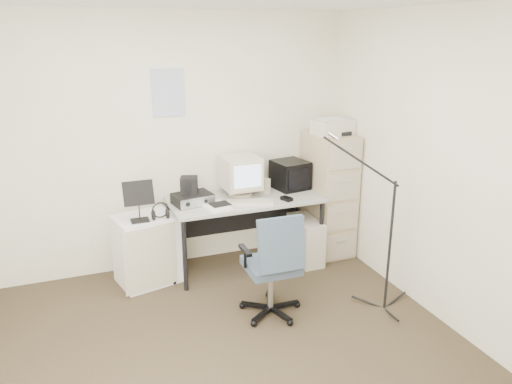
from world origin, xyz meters
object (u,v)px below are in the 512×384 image
object	(u,v)px
filing_cabinet	(328,194)
side_cart	(147,249)
desk	(246,232)
office_chair	(271,263)

from	to	relation	value
filing_cabinet	side_cart	xyz separation A→B (m)	(-1.95, -0.02, -0.32)
desk	office_chair	distance (m)	0.96
desk	side_cart	xyz separation A→B (m)	(-1.00, 0.01, -0.03)
filing_cabinet	office_chair	world-z (taller)	filing_cabinet
office_chair	side_cart	distance (m)	1.31
desk	side_cart	size ratio (longest dim) A/B	2.26
filing_cabinet	side_cart	bearing A→B (deg)	-179.39
office_chair	side_cart	size ratio (longest dim) A/B	1.41
office_chair	side_cart	xyz separation A→B (m)	(-0.88, 0.96, -0.14)
filing_cabinet	desk	distance (m)	0.99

